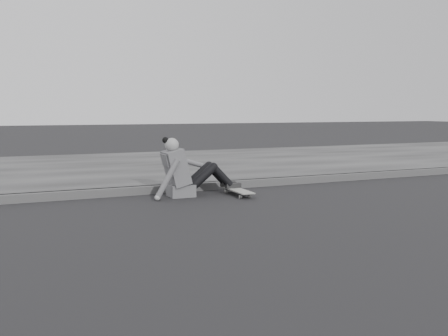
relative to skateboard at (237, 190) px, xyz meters
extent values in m
cube|color=#434343|center=(2.44, 0.65, -0.01)|extent=(24.00, 0.16, 0.12)
cube|color=#373737|center=(2.44, 3.67, -0.01)|extent=(24.00, 6.00, 0.12)
cylinder|color=gray|center=(-0.07, -0.26, -0.04)|extent=(0.03, 0.05, 0.05)
cylinder|color=gray|center=(0.08, -0.26, -0.04)|extent=(0.03, 0.05, 0.05)
cylinder|color=gray|center=(-0.07, 0.26, -0.04)|extent=(0.03, 0.05, 0.05)
cylinder|color=gray|center=(0.08, 0.26, -0.04)|extent=(0.03, 0.05, 0.05)
cube|color=#2F2F32|center=(0.00, -0.26, -0.02)|extent=(0.16, 0.04, 0.03)
cube|color=#2F2F32|center=(0.00, 0.26, -0.02)|extent=(0.16, 0.04, 0.03)
cube|color=gray|center=(0.00, 0.00, 0.01)|extent=(0.20, 0.78, 0.02)
cube|color=#565659|center=(-0.80, 0.25, 0.02)|extent=(0.36, 0.34, 0.18)
cube|color=#565659|center=(-0.87, 0.25, 0.36)|extent=(0.37, 0.40, 0.57)
cube|color=#565659|center=(-1.00, 0.25, 0.48)|extent=(0.14, 0.30, 0.20)
cylinder|color=gray|center=(-0.92, 0.25, 0.60)|extent=(0.09, 0.09, 0.08)
sphere|color=gray|center=(-0.93, 0.25, 0.69)|extent=(0.20, 0.20, 0.20)
sphere|color=black|center=(-1.02, 0.27, 0.76)|extent=(0.09, 0.09, 0.09)
cylinder|color=black|center=(-0.48, 0.16, 0.21)|extent=(0.43, 0.13, 0.39)
cylinder|color=black|center=(-0.48, 0.34, 0.21)|extent=(0.43, 0.13, 0.39)
cylinder|color=black|center=(-0.19, 0.16, 0.21)|extent=(0.35, 0.11, 0.36)
cylinder|color=black|center=(-0.19, 0.34, 0.21)|extent=(0.35, 0.11, 0.36)
sphere|color=black|center=(-0.32, 0.16, 0.35)|extent=(0.13, 0.13, 0.13)
sphere|color=black|center=(-0.32, 0.34, 0.35)|extent=(0.13, 0.13, 0.13)
cube|color=black|center=(0.00, 0.16, 0.05)|extent=(0.24, 0.08, 0.07)
cube|color=black|center=(0.00, 0.34, 0.05)|extent=(0.24, 0.08, 0.07)
cylinder|color=#565659|center=(-1.07, 0.04, 0.22)|extent=(0.38, 0.08, 0.58)
sphere|color=gray|center=(-1.22, 0.03, -0.03)|extent=(0.08, 0.08, 0.08)
cylinder|color=#565659|center=(-0.63, 0.41, 0.42)|extent=(0.48, 0.08, 0.21)
camera|label=1|loc=(-3.09, -6.63, 1.19)|focal=40.00mm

